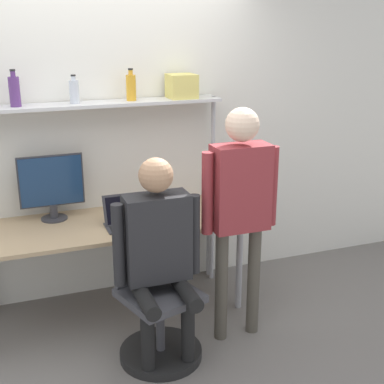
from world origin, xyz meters
name	(u,v)px	position (x,y,z in m)	size (l,w,h in m)	color
ground_plane	(128,334)	(0.00, 0.00, 0.00)	(12.00, 12.00, 0.00)	slate
wall_back	(97,132)	(0.00, 0.79, 1.35)	(8.00, 0.06, 2.70)	silver
desk	(112,230)	(0.00, 0.39, 0.67)	(1.97, 0.74, 0.74)	tan
shelf_unit	(101,131)	(0.00, 0.62, 1.39)	(1.87, 0.26, 1.61)	silver
monitor	(52,185)	(-0.40, 0.61, 1.01)	(0.48, 0.20, 0.50)	#333338
laptop	(126,217)	(0.09, 0.29, 0.80)	(0.32, 0.23, 0.23)	#333338
cell_phone	(160,222)	(0.33, 0.25, 0.75)	(0.07, 0.15, 0.01)	#264C8C
office_chair	(157,316)	(0.14, -0.30, 0.29)	(0.57, 0.57, 0.94)	black
person_seated	(159,245)	(0.15, -0.35, 0.83)	(0.58, 0.47, 1.39)	black
person_standing	(240,196)	(0.75, -0.27, 1.06)	(0.55, 0.22, 1.66)	#4C473D
bottle_purple	(15,91)	(-0.59, 0.62, 1.72)	(0.08, 0.08, 0.26)	#593372
bottle_amber	(131,87)	(0.24, 0.62, 1.71)	(0.07, 0.07, 0.24)	gold
bottle_clear	(74,91)	(-0.18, 0.62, 1.70)	(0.07, 0.07, 0.21)	silver
storage_box	(182,86)	(0.65, 0.62, 1.70)	(0.21, 0.21, 0.18)	#DBCC66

